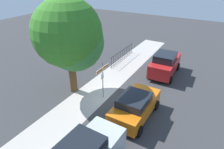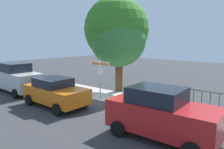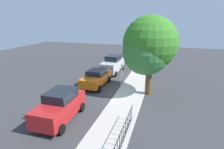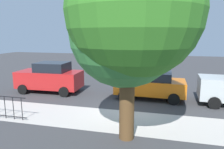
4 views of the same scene
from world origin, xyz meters
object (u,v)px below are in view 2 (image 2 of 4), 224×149
street_sign (100,71)px  car_red (161,113)px  shade_tree (118,33)px  car_silver (17,78)px  car_orange (55,92)px

street_sign → car_red: 6.45m
shade_tree → car_red: shade_tree is taller
car_silver → car_orange: bearing=-0.6°
shade_tree → car_silver: size_ratio=1.52×
street_sign → car_silver: bearing=-155.7°
car_red → car_orange: bearing=179.3°
street_sign → car_silver: size_ratio=0.59×
street_sign → car_orange: (-0.86, -2.88, -1.01)m
shade_tree → car_silver: 8.02m
shade_tree → car_orange: (-0.50, -5.15, -3.43)m
car_silver → car_red: bearing=1.6°
street_sign → car_red: street_sign is taller
car_silver → car_orange: (4.98, -0.25, -0.22)m
car_orange → car_red: (6.63, 0.12, 0.15)m
car_orange → car_red: size_ratio=0.97×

